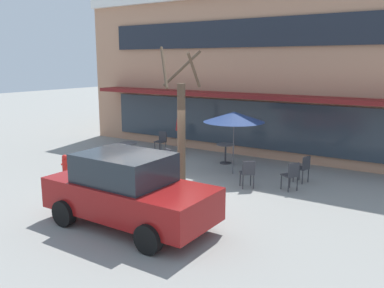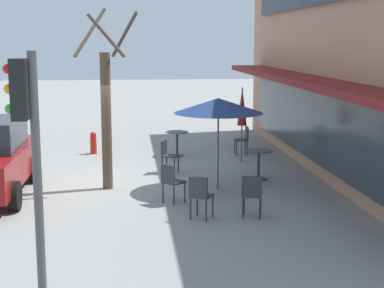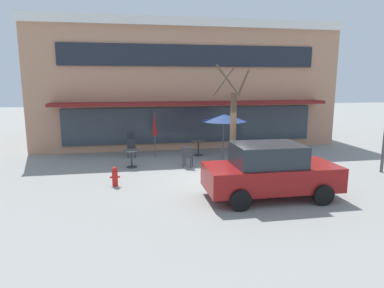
% 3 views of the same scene
% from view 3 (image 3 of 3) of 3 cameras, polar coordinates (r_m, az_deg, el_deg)
% --- Properties ---
extents(ground_plane, '(80.00, 80.00, 0.00)m').
position_cam_3_polar(ground_plane, '(13.09, 4.82, -5.96)').
color(ground_plane, gray).
extents(building_facade, '(16.87, 9.10, 6.92)m').
position_cam_3_polar(building_facade, '(22.31, -1.90, 9.90)').
color(building_facade, tan).
rests_on(building_facade, ground).
extents(cafe_table_near_wall, '(0.70, 0.70, 0.76)m').
position_cam_3_polar(cafe_table_near_wall, '(14.97, -10.05, -1.93)').
color(cafe_table_near_wall, '#333338').
rests_on(cafe_table_near_wall, ground).
extents(cafe_table_streetside, '(0.70, 0.70, 0.76)m').
position_cam_3_polar(cafe_table_streetside, '(17.12, 1.07, -0.21)').
color(cafe_table_streetside, '#333338').
rests_on(cafe_table_streetside, ground).
extents(patio_umbrella_green_folded, '(0.28, 0.28, 2.20)m').
position_cam_3_polar(patio_umbrella_green_folded, '(16.61, -6.26, 3.29)').
color(patio_umbrella_green_folded, '#4C4C51').
rests_on(patio_umbrella_green_folded, ground).
extents(patio_umbrella_cream_folded, '(2.10, 2.10, 2.20)m').
position_cam_3_polar(patio_umbrella_cream_folded, '(15.96, 5.31, 4.44)').
color(patio_umbrella_cream_folded, '#4C4C51').
rests_on(patio_umbrella_cream_folded, ground).
extents(cafe_chair_0, '(0.52, 0.52, 0.89)m').
position_cam_3_polar(cafe_chair_0, '(14.74, -0.77, -1.93)').
color(cafe_chair_0, '#333338').
rests_on(cafe_chair_0, ground).
extents(cafe_chair_1, '(0.40, 0.40, 0.89)m').
position_cam_3_polar(cafe_chair_1, '(17.02, -10.08, -0.40)').
color(cafe_chair_1, '#333338').
rests_on(cafe_chair_1, ground).
extents(cafe_chair_2, '(0.56, 0.56, 0.89)m').
position_cam_3_polar(cafe_chair_2, '(15.43, 10.49, -1.54)').
color(cafe_chair_2, '#333338').
rests_on(cafe_chair_2, ground).
extents(cafe_chair_3, '(0.49, 0.49, 0.89)m').
position_cam_3_polar(cafe_chair_3, '(17.28, 12.56, -0.33)').
color(cafe_chair_3, '#333338').
rests_on(cafe_chair_3, ground).
extents(cafe_chair_4, '(0.55, 0.55, 0.89)m').
position_cam_3_polar(cafe_chair_4, '(16.34, 13.87, -1.00)').
color(cafe_chair_4, '#333338').
rests_on(cafe_chair_4, ground).
extents(parked_sedan, '(4.21, 2.04, 1.76)m').
position_cam_3_polar(parked_sedan, '(11.14, 12.85, -4.43)').
color(parked_sedan, maroon).
rests_on(parked_sedan, ground).
extents(street_tree, '(1.31, 1.55, 4.31)m').
position_cam_3_polar(street_tree, '(13.37, 6.79, 2.65)').
color(street_tree, brown).
rests_on(street_tree, ground).
extents(fire_hydrant, '(0.36, 0.20, 0.71)m').
position_cam_3_polar(fire_hydrant, '(12.50, -12.73, -5.29)').
color(fire_hydrant, red).
rests_on(fire_hydrant, ground).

